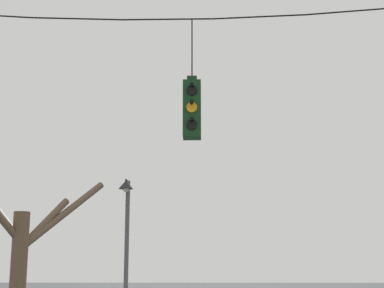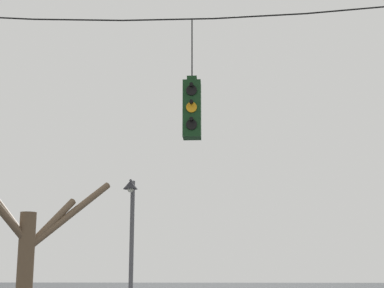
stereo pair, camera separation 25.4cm
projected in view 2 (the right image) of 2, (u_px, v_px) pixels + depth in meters
The scene contains 4 objects.
span_wire at pixel (168, 13), 11.60m from camera, with size 12.62×0.03×0.42m.
traffic_light_over_intersection at pixel (192, 109), 11.15m from camera, with size 0.34×0.46×2.40m.
street_lamp at pixel (131, 232), 15.95m from camera, with size 0.40×0.69×4.53m.
bare_tree at pixel (27, 251), 17.50m from camera, with size 4.02×4.14×5.30m.
Camera 2 is at (1.00, -10.79, 2.06)m, focal length 55.00 mm.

